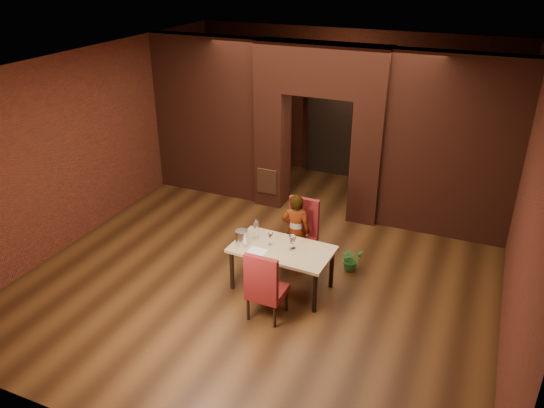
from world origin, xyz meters
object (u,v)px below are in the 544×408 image
(chair_near, at_px, (267,283))
(person_seated, at_px, (296,231))
(wine_glass_a, at_px, (270,239))
(dining_table, at_px, (282,268))
(chair_far, at_px, (299,235))
(water_bottle, at_px, (256,229))
(potted_plant, at_px, (351,259))
(wine_glass_c, at_px, (292,243))
(wine_bucket, at_px, (242,238))
(wine_glass_b, at_px, (294,243))

(chair_near, distance_m, person_seated, 1.37)
(person_seated, distance_m, wine_glass_a, 0.68)
(dining_table, height_order, chair_far, chair_far)
(dining_table, bearing_deg, chair_near, -81.46)
(water_bottle, bearing_deg, potted_plant, 31.24)
(wine_glass_c, relative_size, wine_bucket, 0.99)
(water_bottle, distance_m, potted_plant, 1.65)
(dining_table, distance_m, wine_bucket, 0.76)
(wine_glass_c, height_order, water_bottle, water_bottle)
(water_bottle, bearing_deg, wine_glass_a, -18.47)
(chair_far, bearing_deg, water_bottle, -126.63)
(wine_glass_c, height_order, wine_bucket, wine_bucket)
(chair_far, xyz_separation_m, wine_glass_a, (-0.19, -0.70, 0.25))
(dining_table, relative_size, wine_glass_c, 6.44)
(person_seated, bearing_deg, wine_glass_b, 100.44)
(chair_near, xyz_separation_m, potted_plant, (0.75, 1.60, -0.33))
(dining_table, relative_size, potted_plant, 3.75)
(wine_bucket, bearing_deg, wine_glass_a, 23.26)
(chair_near, relative_size, water_bottle, 3.39)
(dining_table, height_order, potted_plant, dining_table)
(wine_glass_c, distance_m, water_bottle, 0.62)
(dining_table, xyz_separation_m, wine_glass_b, (0.16, 0.06, 0.44))
(chair_near, relative_size, wine_bucket, 4.56)
(wine_glass_a, height_order, wine_glass_b, wine_glass_a)
(chair_near, bearing_deg, wine_glass_b, -94.87)
(wine_glass_b, relative_size, water_bottle, 0.59)
(dining_table, relative_size, chair_near, 1.40)
(wine_glass_a, bearing_deg, water_bottle, 161.53)
(wine_glass_a, distance_m, water_bottle, 0.29)
(chair_far, xyz_separation_m, potted_plant, (0.83, 0.18, -0.35))
(dining_table, bearing_deg, wine_bucket, -163.66)
(wine_glass_c, bearing_deg, chair_far, 101.81)
(wine_glass_a, relative_size, wine_glass_c, 0.88)
(person_seated, bearing_deg, chair_near, 87.13)
(potted_plant, bearing_deg, person_seated, -164.55)
(chair_far, height_order, wine_glass_b, chair_far)
(wine_glass_b, xyz_separation_m, wine_glass_c, (-0.01, -0.04, 0.02))
(dining_table, distance_m, wine_glass_b, 0.47)
(chair_far, bearing_deg, chair_near, -86.07)
(water_bottle, bearing_deg, wine_glass_b, -4.89)
(dining_table, distance_m, chair_far, 0.75)
(person_seated, height_order, wine_bucket, person_seated)
(person_seated, xyz_separation_m, wine_glass_c, (0.18, -0.64, 0.17))
(dining_table, distance_m, wine_glass_a, 0.49)
(chair_far, xyz_separation_m, wine_bucket, (-0.58, -0.87, 0.26))
(person_seated, relative_size, wine_bucket, 5.47)
(chair_far, height_order, chair_near, chair_far)
(wine_bucket, xyz_separation_m, water_bottle, (0.11, 0.26, 0.04))
(chair_far, bearing_deg, person_seated, -118.97)
(wine_glass_a, bearing_deg, chair_far, 74.45)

